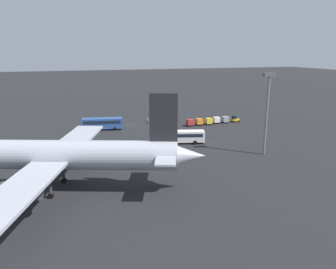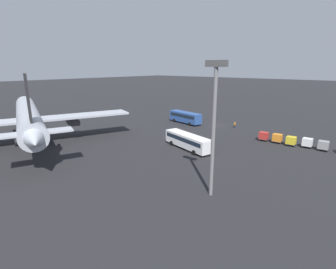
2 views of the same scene
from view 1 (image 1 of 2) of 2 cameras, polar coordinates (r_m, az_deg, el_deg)
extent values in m
plane|color=#232326|center=(101.10, -6.55, 1.68)|extent=(600.00, 600.00, 0.00)
cylinder|color=#B2B7C1|center=(55.78, -21.19, -3.28)|extent=(42.23, 19.17, 4.67)
cone|color=#B2B7C1|center=(51.58, 3.21, -3.70)|extent=(7.15, 6.03, 4.21)
cube|color=#B2B7C1|center=(44.61, -24.47, -8.79)|extent=(12.08, 20.61, 0.44)
cube|color=#B2B7C1|center=(66.32, -15.46, -0.62)|extent=(12.08, 20.61, 0.44)
cube|color=#262628|center=(50.04, -0.78, 2.95)|extent=(4.19, 1.82, 7.48)
cube|color=#B2B7C1|center=(51.43, -0.28, -3.18)|extent=(7.00, 12.45, 0.28)
cylinder|color=#38383D|center=(48.18, -24.17, -8.99)|extent=(5.75, 4.19, 2.57)
cylinder|color=#38383D|center=(64.38, -17.23, -2.59)|extent=(5.75, 4.19, 2.57)
cylinder|color=#38383D|center=(53.74, -19.85, -8.60)|extent=(0.50, 0.50, 3.74)
cylinder|color=black|center=(54.29, -19.72, -9.98)|extent=(1.02, 0.78, 0.90)
cylinder|color=#38383D|center=(59.02, -17.77, -6.35)|extent=(0.50, 0.50, 3.74)
cylinder|color=black|center=(59.52, -17.66, -7.63)|extent=(1.02, 0.78, 0.90)
cube|color=#2D5199|center=(95.66, -11.38, 1.93)|extent=(11.67, 4.85, 2.93)
cube|color=#192333|center=(95.56, -11.39, 2.23)|extent=(10.78, 4.72, 0.94)
cylinder|color=black|center=(94.79, -13.50, 0.82)|extent=(1.04, 0.47, 1.00)
cylinder|color=black|center=(97.68, -13.35, 1.23)|extent=(1.04, 0.47, 1.00)
cylinder|color=black|center=(94.39, -9.25, 0.98)|extent=(1.04, 0.47, 1.00)
cylinder|color=black|center=(97.29, -9.23, 1.38)|extent=(1.04, 0.47, 1.00)
cube|color=white|center=(80.14, 1.86, -0.30)|extent=(12.86, 6.14, 2.63)
cube|color=#192333|center=(80.03, 1.86, 0.02)|extent=(11.90, 5.90, 0.84)
cylinder|color=black|center=(78.84, -0.89, -1.50)|extent=(1.04, 0.56, 1.00)
cylinder|color=black|center=(81.67, -0.96, -0.93)|extent=(1.04, 0.56, 1.00)
cylinder|color=black|center=(79.47, 4.74, -1.42)|extent=(1.04, 0.56, 1.00)
cylinder|color=black|center=(82.28, 4.48, -0.86)|extent=(1.04, 0.56, 1.00)
cube|color=gold|center=(106.73, 11.66, 2.50)|extent=(2.51, 1.52, 0.70)
cube|color=#192333|center=(106.31, 11.50, 2.96)|extent=(1.18, 1.27, 1.10)
cylinder|color=black|center=(105.76, 11.49, 2.21)|extent=(0.62, 0.27, 0.60)
cylinder|color=black|center=(106.88, 11.06, 2.36)|extent=(0.62, 0.27, 0.60)
cylinder|color=black|center=(106.73, 12.23, 2.28)|extent=(0.62, 0.27, 0.60)
cylinder|color=black|center=(107.84, 11.80, 2.43)|extent=(0.62, 0.27, 0.60)
cylinder|color=#1E1E2D|center=(102.49, -3.60, 2.16)|extent=(0.32, 0.32, 0.85)
cylinder|color=orange|center=(102.34, -3.60, 2.57)|extent=(0.38, 0.38, 0.65)
sphere|color=tan|center=(102.25, -3.61, 2.81)|extent=(0.24, 0.24, 0.24)
cube|color=#38383D|center=(104.58, 9.93, 2.21)|extent=(2.08, 1.78, 0.10)
cube|color=gray|center=(104.41, 9.95, 2.66)|extent=(1.98, 1.70, 1.60)
cylinder|color=black|center=(103.71, 9.75, 1.98)|extent=(0.37, 0.14, 0.36)
cylinder|color=black|center=(104.77, 9.39, 2.13)|extent=(0.37, 0.14, 0.36)
cylinder|color=black|center=(104.49, 10.46, 2.04)|extent=(0.37, 0.14, 0.36)
cylinder|color=black|center=(105.55, 10.10, 2.18)|extent=(0.37, 0.14, 0.36)
cube|color=#38383D|center=(103.32, 8.40, 2.12)|extent=(2.08, 1.78, 0.10)
cube|color=silver|center=(103.15, 8.41, 2.58)|extent=(1.98, 1.70, 1.60)
cylinder|color=black|center=(102.46, 8.20, 1.89)|extent=(0.37, 0.14, 0.36)
cylinder|color=black|center=(103.55, 7.85, 2.04)|extent=(0.37, 0.14, 0.36)
cylinder|color=black|center=(103.21, 8.93, 1.96)|extent=(0.37, 0.14, 0.36)
cylinder|color=black|center=(104.29, 8.58, 2.10)|extent=(0.37, 0.14, 0.36)
cube|color=#38383D|center=(101.24, 7.08, 1.91)|extent=(2.08, 1.78, 0.10)
cube|color=gold|center=(101.06, 7.09, 2.39)|extent=(1.98, 1.70, 1.60)
cylinder|color=black|center=(100.38, 6.86, 1.68)|extent=(0.37, 0.14, 0.36)
cylinder|color=black|center=(101.48, 6.52, 1.83)|extent=(0.37, 0.14, 0.36)
cylinder|color=black|center=(101.10, 7.62, 1.75)|extent=(0.37, 0.14, 0.36)
cylinder|color=black|center=(102.19, 7.28, 1.89)|extent=(0.37, 0.14, 0.36)
cube|color=#38383D|center=(100.23, 5.43, 1.83)|extent=(2.08, 1.78, 0.10)
cube|color=orange|center=(100.05, 5.44, 2.31)|extent=(1.98, 1.70, 1.60)
cylinder|color=black|center=(99.39, 5.20, 1.60)|extent=(0.37, 0.14, 0.36)
cylinder|color=black|center=(100.51, 4.88, 1.75)|extent=(0.37, 0.14, 0.36)
cylinder|color=black|center=(100.07, 5.98, 1.66)|extent=(0.37, 0.14, 0.36)
cylinder|color=black|center=(101.18, 5.65, 1.81)|extent=(0.37, 0.14, 0.36)
cube|color=#38383D|center=(98.90, 3.85, 1.70)|extent=(2.08, 1.78, 0.10)
cube|color=#B72D28|center=(98.72, 3.86, 2.18)|extent=(1.98, 1.70, 1.60)
cylinder|color=black|center=(98.07, 3.61, 1.45)|extent=(0.37, 0.14, 0.36)
cylinder|color=black|center=(99.20, 3.30, 1.61)|extent=(0.37, 0.14, 0.36)
cylinder|color=black|center=(98.71, 4.41, 1.52)|extent=(0.37, 0.14, 0.36)
cylinder|color=black|center=(99.83, 4.09, 1.68)|extent=(0.37, 0.14, 0.36)
cylinder|color=slate|center=(72.89, 16.76, 2.98)|extent=(0.50, 0.50, 16.86)
cube|color=#4C4C4C|center=(71.77, 17.27, 9.91)|extent=(2.80, 0.70, 0.80)
camera|label=2|loc=(65.77, 44.50, 5.87)|focal=28.00mm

